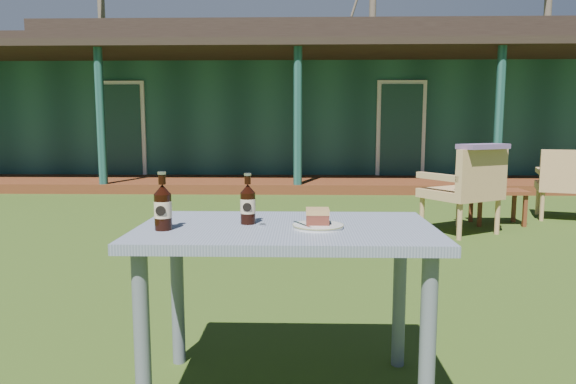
{
  "coord_description": "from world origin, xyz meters",
  "views": [
    {
      "loc": [
        0.06,
        -3.65,
        1.12
      ],
      "look_at": [
        0.0,
        -1.3,
        0.82
      ],
      "focal_mm": 32.0,
      "sensor_mm": 36.0,
      "label": 1
    }
  ],
  "objects_px": {
    "plate": "(318,226)",
    "cake_slice": "(317,216)",
    "cola_bottle_far": "(163,207)",
    "armchair_right": "(567,181)",
    "cafe_table": "(286,250)",
    "cola_bottle_near": "(248,204)",
    "armchair_left": "(467,186)",
    "side_table": "(498,195)"
  },
  "relations": [
    {
      "from": "plate",
      "to": "cola_bottle_far",
      "type": "bearing_deg",
      "value": -174.96
    },
    {
      "from": "plate",
      "to": "cake_slice",
      "type": "distance_m",
      "value": 0.04
    },
    {
      "from": "plate",
      "to": "cola_bottle_far",
      "type": "distance_m",
      "value": 0.61
    },
    {
      "from": "plate",
      "to": "cola_bottle_far",
      "type": "xyz_separation_m",
      "value": [
        -0.61,
        -0.05,
        0.08
      ]
    },
    {
      "from": "plate",
      "to": "armchair_right",
      "type": "height_order",
      "value": "armchair_right"
    },
    {
      "from": "armchair_left",
      "to": "plate",
      "type": "bearing_deg",
      "value": -116.47
    },
    {
      "from": "plate",
      "to": "armchair_right",
      "type": "relative_size",
      "value": 0.24
    },
    {
      "from": "cake_slice",
      "to": "side_table",
      "type": "height_order",
      "value": "cake_slice"
    },
    {
      "from": "cola_bottle_near",
      "to": "cola_bottle_far",
      "type": "xyz_separation_m",
      "value": [
        -0.32,
        -0.13,
        0.01
      ]
    },
    {
      "from": "cafe_table",
      "to": "cola_bottle_near",
      "type": "height_order",
      "value": "cola_bottle_near"
    },
    {
      "from": "armchair_right",
      "to": "side_table",
      "type": "height_order",
      "value": "armchair_right"
    },
    {
      "from": "armchair_left",
      "to": "side_table",
      "type": "xyz_separation_m",
      "value": [
        0.53,
        0.55,
        -0.16
      ]
    },
    {
      "from": "cafe_table",
      "to": "armchair_right",
      "type": "bearing_deg",
      "value": 51.89
    },
    {
      "from": "cake_slice",
      "to": "side_table",
      "type": "xyz_separation_m",
      "value": [
        2.19,
        3.85,
        -0.42
      ]
    },
    {
      "from": "cola_bottle_far",
      "to": "side_table",
      "type": "distance_m",
      "value": 4.83
    },
    {
      "from": "plate",
      "to": "armchair_left",
      "type": "xyz_separation_m",
      "value": [
        1.65,
        3.32,
        -0.22
      ]
    },
    {
      "from": "plate",
      "to": "cake_slice",
      "type": "relative_size",
      "value": 2.22
    },
    {
      "from": "armchair_right",
      "to": "cake_slice",
      "type": "bearing_deg",
      "value": -126.83
    },
    {
      "from": "cola_bottle_near",
      "to": "cola_bottle_far",
      "type": "height_order",
      "value": "cola_bottle_far"
    },
    {
      "from": "cafe_table",
      "to": "cake_slice",
      "type": "distance_m",
      "value": 0.2
    },
    {
      "from": "cafe_table",
      "to": "armchair_left",
      "type": "bearing_deg",
      "value": 61.48
    },
    {
      "from": "cola_bottle_far",
      "to": "armchair_right",
      "type": "xyz_separation_m",
      "value": [
        3.71,
        4.21,
        -0.33
      ]
    },
    {
      "from": "side_table",
      "to": "plate",
      "type": "bearing_deg",
      "value": -119.48
    },
    {
      "from": "cola_bottle_far",
      "to": "armchair_right",
      "type": "bearing_deg",
      "value": 48.66
    },
    {
      "from": "cola_bottle_far",
      "to": "side_table",
      "type": "bearing_deg",
      "value": 54.55
    },
    {
      "from": "plate",
      "to": "cola_bottle_far",
      "type": "relative_size",
      "value": 0.89
    },
    {
      "from": "cola_bottle_far",
      "to": "armchair_left",
      "type": "distance_m",
      "value": 4.07
    },
    {
      "from": "plate",
      "to": "armchair_left",
      "type": "height_order",
      "value": "armchair_left"
    },
    {
      "from": "cola_bottle_far",
      "to": "side_table",
      "type": "relative_size",
      "value": 0.38
    },
    {
      "from": "cafe_table",
      "to": "cola_bottle_near",
      "type": "bearing_deg",
      "value": 166.38
    },
    {
      "from": "armchair_left",
      "to": "cake_slice",
      "type": "bearing_deg",
      "value": -116.6
    },
    {
      "from": "plate",
      "to": "cola_bottle_near",
      "type": "bearing_deg",
      "value": 164.45
    },
    {
      "from": "plate",
      "to": "cola_bottle_near",
      "type": "relative_size",
      "value": 0.97
    },
    {
      "from": "plate",
      "to": "cola_bottle_near",
      "type": "distance_m",
      "value": 0.31
    },
    {
      "from": "cake_slice",
      "to": "cola_bottle_near",
      "type": "xyz_separation_m",
      "value": [
        -0.29,
        0.07,
        0.04
      ]
    },
    {
      "from": "cafe_table",
      "to": "armchair_right",
      "type": "height_order",
      "value": "armchair_right"
    },
    {
      "from": "armchair_left",
      "to": "side_table",
      "type": "height_order",
      "value": "armchair_left"
    },
    {
      "from": "plate",
      "to": "side_table",
      "type": "xyz_separation_m",
      "value": [
        2.18,
        3.86,
        -0.39
      ]
    },
    {
      "from": "cafe_table",
      "to": "cola_bottle_near",
      "type": "relative_size",
      "value": 5.68
    },
    {
      "from": "plate",
      "to": "cola_bottle_near",
      "type": "height_order",
      "value": "cola_bottle_near"
    },
    {
      "from": "plate",
      "to": "armchair_right",
      "type": "xyz_separation_m",
      "value": [
        3.1,
        4.16,
        -0.25
      ]
    },
    {
      "from": "cafe_table",
      "to": "cola_bottle_near",
      "type": "distance_m",
      "value": 0.25
    }
  ]
}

